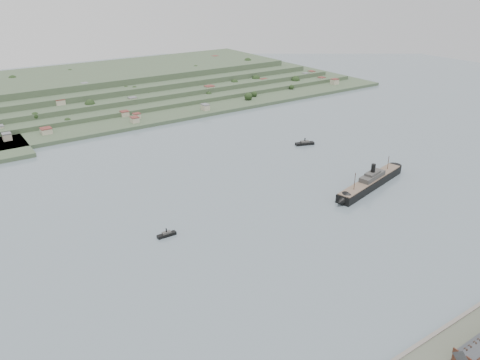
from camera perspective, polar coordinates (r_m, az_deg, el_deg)
ground at (r=347.63m, az=4.81°, el=-3.03°), size 1400.00×1400.00×0.00m
far_peninsula at (r=686.39m, az=-14.61°, el=10.91°), size 760.00×309.00×30.00m
steamship at (r=385.19m, az=15.46°, el=-0.38°), size 95.39×31.78×23.17m
tugboat at (r=309.74m, az=-8.94°, el=-6.56°), size 12.87×3.73×5.75m
ferry_east at (r=472.51m, az=7.90°, el=4.47°), size 19.64×11.21×7.11m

